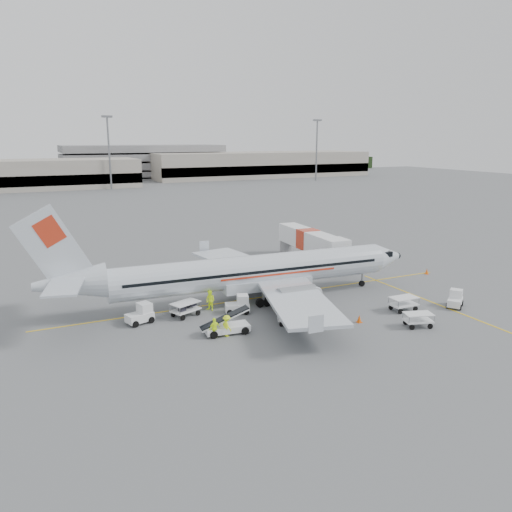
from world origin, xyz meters
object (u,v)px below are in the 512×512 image
(tug_fore, at_px, (455,299))
(jet_bridge, at_px, (308,246))
(belt_loader, at_px, (227,318))
(tug_aft, at_px, (139,314))
(tug_mid, at_px, (237,304))
(aircraft, at_px, (255,250))

(tug_fore, bearing_deg, jet_bridge, 62.78)
(belt_loader, relative_size, tug_aft, 2.16)
(tug_mid, xyz_separation_m, tug_aft, (-8.65, 1.20, 0.02))
(tug_aft, bearing_deg, tug_mid, -24.65)
(tug_aft, bearing_deg, tug_fore, -33.78)
(belt_loader, bearing_deg, aircraft, 55.47)
(belt_loader, height_order, tug_mid, belt_loader)
(aircraft, height_order, tug_fore, aircraft)
(aircraft, relative_size, tug_aft, 16.41)
(tug_fore, height_order, tug_aft, tug_aft)
(belt_loader, xyz_separation_m, tug_mid, (2.71, 4.15, -0.47))
(tug_fore, distance_m, tug_aft, 29.17)
(tug_fore, xyz_separation_m, tug_aft, (-27.89, 8.54, 0.06))
(belt_loader, xyz_separation_m, tug_fore, (21.95, -3.19, -0.51))
(tug_aft, bearing_deg, aircraft, -9.48)
(aircraft, xyz_separation_m, jet_bridge, (12.66, 10.92, -2.94))
(tug_mid, height_order, tug_aft, tug_aft)
(jet_bridge, height_order, belt_loader, jet_bridge)
(jet_bridge, distance_m, belt_loader, 25.60)
(belt_loader, height_order, tug_aft, belt_loader)
(jet_bridge, xyz_separation_m, tug_aft, (-24.36, -12.42, -1.27))
(jet_bridge, distance_m, tug_fore, 21.30)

